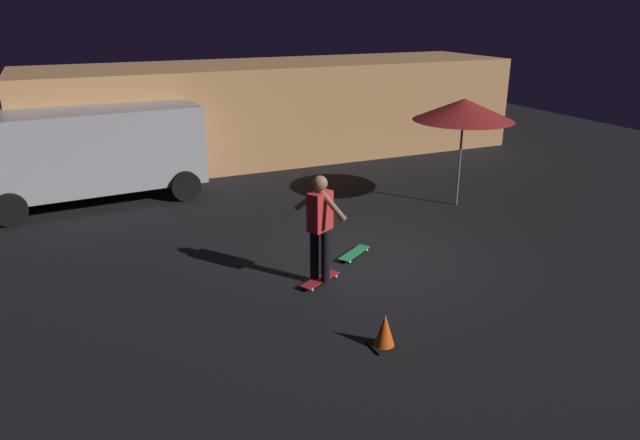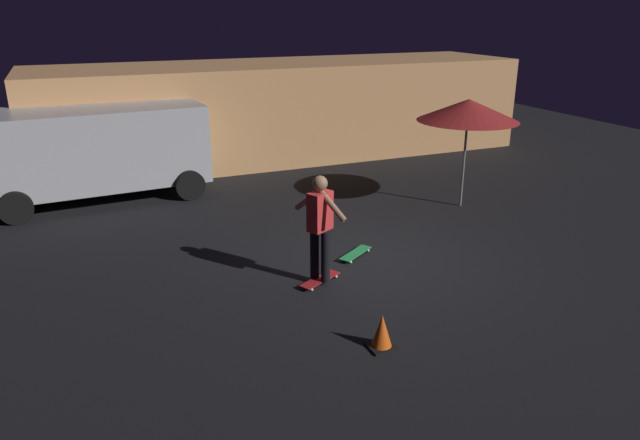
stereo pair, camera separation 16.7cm
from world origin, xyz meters
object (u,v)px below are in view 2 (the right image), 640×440
object	(u,v)px
skateboard_ridden	(320,280)
traffic_cone	(382,333)
patio_umbrella	(468,110)
skater	(320,221)
skateboard_spare	(355,253)
parked_van	(96,148)

from	to	relation	value
skateboard_ridden	traffic_cone	size ratio (longest dim) A/B	1.71
patio_umbrella	traffic_cone	bearing A→B (deg)	-134.88
skater	traffic_cone	size ratio (longest dim) A/B	3.63
skateboard_ridden	skater	world-z (taller)	skater
skateboard_spare	skater	bearing A→B (deg)	-143.52
traffic_cone	skateboard_spare	bearing A→B (deg)	70.23
traffic_cone	skateboard_ridden	bearing A→B (deg)	89.76
patio_umbrella	skater	size ratio (longest dim) A/B	1.38
parked_van	patio_umbrella	size ratio (longest dim) A/B	2.05
patio_umbrella	skateboard_ridden	distance (m)	5.29
parked_van	skateboard_spare	bearing A→B (deg)	-54.02
parked_van	patio_umbrella	world-z (taller)	patio_umbrella
skater	traffic_cone	distance (m)	2.17
traffic_cone	parked_van	bearing A→B (deg)	109.46
parked_van	skater	world-z (taller)	parked_van
skateboard_spare	traffic_cone	distance (m)	2.91
skateboard_ridden	skateboard_spare	world-z (taller)	same
parked_van	skateboard_ridden	xyz separation A→B (m)	(2.82, -5.94, -1.11)
patio_umbrella	skateboard_ridden	xyz separation A→B (m)	(-4.31, -2.32, -2.02)
skater	parked_van	bearing A→B (deg)	115.38
skateboard_ridden	traffic_cone	distance (m)	2.02
skateboard_ridden	traffic_cone	world-z (taller)	traffic_cone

